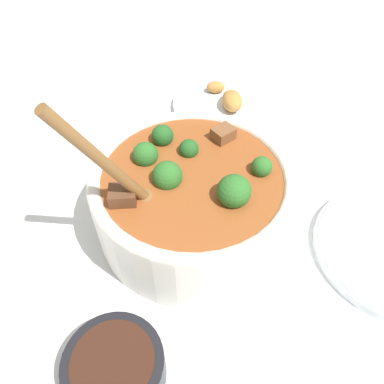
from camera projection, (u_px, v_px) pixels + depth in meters
ground_plane at (192, 224)px, 0.51m from camera, size 4.00×4.00×0.00m
stew_bowl at (192, 196)px, 0.47m from camera, size 0.25×0.26×0.24m
condiment_bowl at (115, 368)px, 0.37m from camera, size 0.10×0.10×0.04m
food_plate at (230, 104)px, 0.68m from camera, size 0.21×0.21×0.04m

